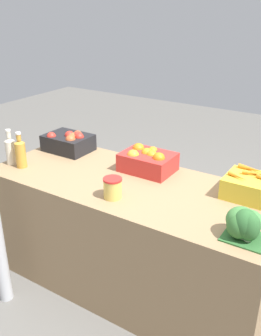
{
  "coord_description": "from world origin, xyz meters",
  "views": [
    {
      "loc": [
        1.16,
        -1.81,
        1.85
      ],
      "look_at": [
        0.0,
        0.0,
        0.9
      ],
      "focal_mm": 40.0,
      "sensor_mm": 36.0,
      "label": 1
    }
  ],
  "objects": [
    {
      "name": "ground_plane",
      "position": [
        0.0,
        0.0,
        0.0
      ],
      "size": [
        10.0,
        10.0,
        0.0
      ],
      "primitive_type": "plane",
      "color": "#605E59"
    },
    {
      "name": "market_table",
      "position": [
        0.0,
        0.0,
        0.4
      ],
      "size": [
        1.91,
        0.79,
        0.8
      ],
      "primitive_type": "cube",
      "color": "#937551",
      "rests_on": "ground_plane"
    },
    {
      "name": "apple_crate",
      "position": [
        -0.7,
        0.22,
        0.87
      ],
      "size": [
        0.35,
        0.26,
        0.16
      ],
      "color": "black",
      "rests_on": "market_table"
    },
    {
      "name": "orange_crate",
      "position": [
        -0.0,
        0.22,
        0.87
      ],
      "size": [
        0.35,
        0.26,
        0.16
      ],
      "color": "red",
      "rests_on": "market_table"
    },
    {
      "name": "carrot_crate",
      "position": [
        0.73,
        0.22,
        0.86
      ],
      "size": [
        0.35,
        0.26,
        0.16
      ],
      "color": "gold",
      "rests_on": "market_table"
    },
    {
      "name": "broccoli_pile",
      "position": [
        0.8,
        -0.23,
        0.88
      ],
      "size": [
        0.22,
        0.19,
        0.16
      ],
      "color": "#2D602D",
      "rests_on": "market_table"
    },
    {
      "name": "juice_bottle_cloudy",
      "position": [
        -0.88,
        -0.2,
        0.9
      ],
      "size": [
        0.07,
        0.07,
        0.26
      ],
      "color": "beige",
      "rests_on": "market_table"
    },
    {
      "name": "juice_bottle_amber",
      "position": [
        -0.77,
        -0.2,
        0.9
      ],
      "size": [
        0.07,
        0.07,
        0.25
      ],
      "color": "gold",
      "rests_on": "market_table"
    },
    {
      "name": "pickle_jar",
      "position": [
        0.02,
        -0.23,
        0.86
      ],
      "size": [
        0.11,
        0.11,
        0.13
      ],
      "color": "#DBBC56",
      "rests_on": "market_table"
    }
  ]
}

